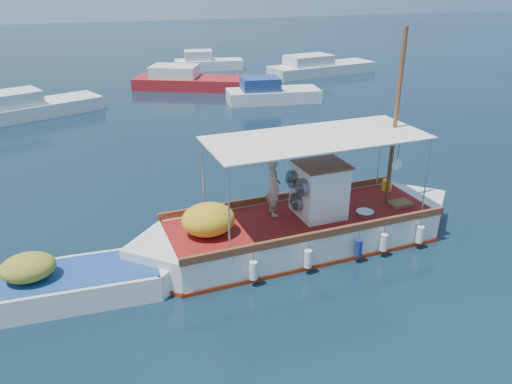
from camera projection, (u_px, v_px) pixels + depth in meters
name	position (u px, v px, depth m)	size (l,w,h in m)	color
ground	(294.00, 240.00, 15.54)	(160.00, 160.00, 0.00)	black
fishing_caique	(299.00, 229.00, 15.01)	(10.66, 3.33, 6.51)	white
dinghy	(64.00, 286.00, 12.67)	(6.39, 1.94, 1.56)	white
bg_boat_nw	(29.00, 109.00, 28.58)	(7.87, 5.12, 1.80)	silver
bg_boat_n	(188.00, 81.00, 35.76)	(8.48, 5.90, 1.80)	maroon
bg_boat_ne	(271.00, 94.00, 31.97)	(6.09, 2.87, 1.80)	silver
bg_boat_e	(319.00, 68.00, 40.76)	(9.44, 4.16, 1.80)	silver
bg_boat_far_n	(207.00, 63.00, 42.83)	(6.01, 2.92, 1.80)	silver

